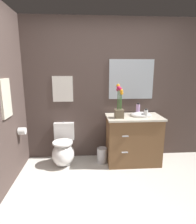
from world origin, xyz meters
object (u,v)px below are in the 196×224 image
Objects in this scene: trash_bin at (102,155)px; toilet_paper_roll at (22,131)px; wall_mirror at (131,79)px; flower_vase at (119,106)px; hanging_towel at (6,98)px; lotion_bottle at (138,109)px; wall_poster at (63,89)px; vanity_cabinet at (133,139)px; toilet at (63,150)px; soap_bottle at (146,113)px.

toilet_paper_roll is at bearing -171.97° from trash_bin.
wall_mirror is at bearing 14.25° from toilet_paper_roll.
flower_vase is 2.04× the size of trash_bin.
wall_mirror is 1.54× the size of hanging_towel.
wall_poster reaches higher than lotion_bottle.
hanging_towel is (-1.88, -0.81, -0.20)m from wall_mirror.
wall_mirror reaches higher than flower_vase.
lotion_bottle is at bearing 44.33° from vanity_cabinet.
flower_vase is (0.95, -0.12, 0.80)m from toilet.
wall_poster is (-1.40, 0.38, 0.38)m from soap_bottle.
hanging_towel is at bearing -163.25° from lotion_bottle.
vanity_cabinet is at bearing 152.62° from soap_bottle.
toilet is 0.77m from toilet_paper_roll.
hanging_towel is (-0.66, -0.81, -0.04)m from wall_poster.
lotion_bottle is at bearing 25.20° from flower_vase.
hanging_towel is 4.73× the size of toilet_paper_roll.
wall_mirror reaches higher than toilet.
toilet is at bearing 39.22° from hanging_towel.
wall_poster is (0.00, 0.27, 1.04)m from toilet.
soap_bottle reaches higher than toilet_paper_roll.
hanging_towel is at bearing -165.28° from flower_vase.
soap_bottle is 2.13m from hanging_towel.
flower_vase is 1.05m from wall_poster.
vanity_cabinet is 1.85× the size of flower_vase.
lotion_bottle is (1.31, 0.05, 0.70)m from toilet.
trash_bin is at bearing -1.31° from toilet.
hanging_towel is at bearing -99.13° from toilet_paper_roll.
wall_mirror is (1.22, 0.00, 0.16)m from wall_poster.
vanity_cabinet is 1.06m from wall_mirror.
soap_bottle is 1.34× the size of toilet_paper_roll.
flower_vase is 1.07× the size of hanging_towel.
wall_poster is 1.04m from hanging_towel.
flower_vase reaches higher than vanity_cabinet.
wall_mirror is (1.22, 0.27, 1.21)m from toilet.
wall_mirror reaches higher than vanity_cabinet.
wall_poster is 1.23m from wall_mirror.
flower_vase reaches higher than toilet_paper_roll.
vanity_cabinet reaches higher than toilet_paper_roll.
soap_bottle is at bearing -61.88° from lotion_bottle.
lotion_bottle is at bearing 2.32° from toilet.
flower_vase is 0.69× the size of wall_mirror.
hanging_towel reaches higher than vanity_cabinet.
toilet is 0.67× the size of vanity_cabinet.
lotion_bottle reaches higher than trash_bin.
toilet_paper_roll is at bearing -177.07° from flower_vase.
vanity_cabinet is 0.62m from trash_bin.
vanity_cabinet is at bearing -1.14° from trash_bin.
lotion_bottle is 0.48× the size of wall_poster.
toilet_paper_roll is (-2.00, -0.08, -0.23)m from soap_bottle.
toilet_paper_roll is (-1.28, -0.18, 0.54)m from trash_bin.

